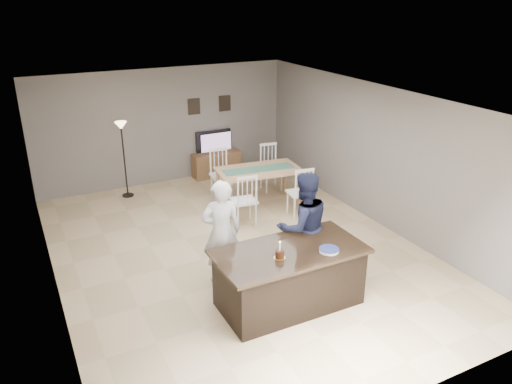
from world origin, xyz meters
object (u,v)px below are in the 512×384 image
man (303,227)px  plate_stack (329,250)px  birthday_cake (280,254)px  kitchen_island (289,277)px  dining_table (259,176)px  floor_lamp (122,139)px  tv_console (217,164)px  woman (221,232)px  television (215,142)px

man → plate_stack: (-0.10, -0.84, 0.03)m
birthday_cake → plate_stack: bearing=-12.7°
man → birthday_cake: man is taller
kitchen_island → dining_table: bearing=69.6°
dining_table → floor_lamp: 3.07m
tv_console → birthday_cake: (-1.44, -5.70, 0.66)m
woman → plate_stack: bearing=140.3°
tv_console → dining_table: 2.15m
television → floor_lamp: (-2.31, -0.38, 0.46)m
dining_table → man: bearing=-97.4°
woman → floor_lamp: bearing=-72.0°
birthday_cake → floor_lamp: 5.47m
tv_console → television: (0.00, 0.07, 0.56)m
plate_stack → woman: bearing=129.1°
woman → man: bearing=168.8°
birthday_cake → kitchen_island: bearing=28.1°
plate_stack → tv_console: bearing=82.8°
woman → floor_lamp: (-0.50, 4.22, 0.47)m
kitchen_island → plate_stack: 0.72m
kitchen_island → tv_console: size_ratio=1.79×
birthday_cake → floor_lamp: floor_lamp is taller
television → dining_table: 2.20m
tv_console → television: bearing=90.0°
television → birthday_cake: size_ratio=3.55×
woman → birthday_cake: 1.23m
woman → floor_lamp: size_ratio=1.00×
floor_lamp → plate_stack: bearing=-74.2°
kitchen_island → floor_lamp: size_ratio=1.26×
man → birthday_cake: 1.06m
tv_console → television: television is taller
man → dining_table: man is taller
television → birthday_cake: 5.95m
plate_stack → birthday_cake: bearing=167.3°
tv_console → plate_stack: size_ratio=4.21×
tv_console → plate_stack: (-0.74, -5.86, 0.62)m
man → birthday_cake: (-0.81, -0.68, 0.07)m
television → man: (-0.64, -5.09, 0.03)m
dining_table → birthday_cake: bearing=-106.6°
man → floor_lamp: man is taller
kitchen_island → birthday_cake: size_ratio=8.35×
tv_console → dining_table: bearing=-87.7°
tv_console → television: size_ratio=1.31×
television → birthday_cake: bearing=76.0°
kitchen_island → dining_table: 3.69m
tv_console → woman: bearing=-111.8°
tv_console → birthday_cake: bearing=-104.2°
woman → birthday_cake: woman is taller
woman → kitchen_island: bearing=131.9°
tv_console → man: bearing=-97.2°
kitchen_island → man: man is taller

